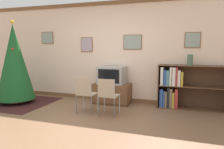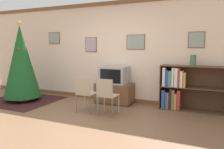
{
  "view_description": "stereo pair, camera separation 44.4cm",
  "coord_description": "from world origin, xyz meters",
  "px_view_note": "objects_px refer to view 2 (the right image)",
  "views": [
    {
      "loc": [
        1.96,
        -3.45,
        1.49
      ],
      "look_at": [
        0.36,
        1.21,
        0.86
      ],
      "focal_mm": 35.0,
      "sensor_mm": 36.0,
      "label": 1
    },
    {
      "loc": [
        2.37,
        -3.28,
        1.49
      ],
      "look_at": [
        0.36,
        1.21,
        0.86
      ],
      "focal_mm": 35.0,
      "sensor_mm": 36.0,
      "label": 2
    }
  ],
  "objects_px": {
    "tv_console": "(114,93)",
    "vase": "(193,60)",
    "christmas_tree": "(21,62)",
    "folding_chair_left": "(85,92)",
    "television": "(114,75)",
    "folding_chair_right": "(106,94)",
    "bookshelf": "(183,88)"
  },
  "relations": [
    {
      "from": "christmas_tree",
      "to": "tv_console",
      "type": "relative_size",
      "value": 2.26
    },
    {
      "from": "television",
      "to": "folding_chair_right",
      "type": "distance_m",
      "value": 1.11
    },
    {
      "from": "television",
      "to": "folding_chair_right",
      "type": "relative_size",
      "value": 0.83
    },
    {
      "from": "vase",
      "to": "tv_console",
      "type": "bearing_deg",
      "value": -177.89
    },
    {
      "from": "tv_console",
      "to": "bookshelf",
      "type": "xyz_separation_m",
      "value": [
        1.72,
        0.1,
        0.26
      ]
    },
    {
      "from": "folding_chair_left",
      "to": "bookshelf",
      "type": "height_order",
      "value": "bookshelf"
    },
    {
      "from": "christmas_tree",
      "to": "folding_chair_left",
      "type": "relative_size",
      "value": 2.64
    },
    {
      "from": "television",
      "to": "folding_chair_left",
      "type": "height_order",
      "value": "television"
    },
    {
      "from": "bookshelf",
      "to": "vase",
      "type": "bearing_deg",
      "value": -8.3
    },
    {
      "from": "christmas_tree",
      "to": "vase",
      "type": "relative_size",
      "value": 8.46
    },
    {
      "from": "tv_console",
      "to": "television",
      "type": "distance_m",
      "value": 0.49
    },
    {
      "from": "television",
      "to": "tv_console",
      "type": "bearing_deg",
      "value": 90.0
    },
    {
      "from": "folding_chair_right",
      "to": "christmas_tree",
      "type": "bearing_deg",
      "value": 174.16
    },
    {
      "from": "tv_console",
      "to": "folding_chair_right",
      "type": "xyz_separation_m",
      "value": [
        0.26,
        -1.05,
        0.2
      ]
    },
    {
      "from": "bookshelf",
      "to": "television",
      "type": "bearing_deg",
      "value": -176.64
    },
    {
      "from": "folding_chair_right",
      "to": "vase",
      "type": "height_order",
      "value": "vase"
    },
    {
      "from": "tv_console",
      "to": "vase",
      "type": "relative_size",
      "value": 3.74
    },
    {
      "from": "tv_console",
      "to": "bookshelf",
      "type": "relative_size",
      "value": 0.58
    },
    {
      "from": "television",
      "to": "folding_chair_left",
      "type": "relative_size",
      "value": 0.83
    },
    {
      "from": "folding_chair_right",
      "to": "bookshelf",
      "type": "bearing_deg",
      "value": 38.21
    },
    {
      "from": "bookshelf",
      "to": "christmas_tree",
      "type": "bearing_deg",
      "value": -168.25
    },
    {
      "from": "television",
      "to": "christmas_tree",
      "type": "bearing_deg",
      "value": -162.63
    },
    {
      "from": "tv_console",
      "to": "folding_chair_right",
      "type": "height_order",
      "value": "folding_chair_right"
    },
    {
      "from": "folding_chair_left",
      "to": "folding_chair_right",
      "type": "distance_m",
      "value": 0.53
    },
    {
      "from": "vase",
      "to": "folding_chair_left",
      "type": "bearing_deg",
      "value": -152.83
    },
    {
      "from": "folding_chair_left",
      "to": "folding_chair_right",
      "type": "height_order",
      "value": "same"
    },
    {
      "from": "folding_chair_left",
      "to": "bookshelf",
      "type": "bearing_deg",
      "value": 29.99
    },
    {
      "from": "christmas_tree",
      "to": "tv_console",
      "type": "xyz_separation_m",
      "value": [
        2.45,
        0.77,
        -0.82
      ]
    },
    {
      "from": "television",
      "to": "bookshelf",
      "type": "xyz_separation_m",
      "value": [
        1.72,
        0.1,
        -0.23
      ]
    },
    {
      "from": "christmas_tree",
      "to": "television",
      "type": "bearing_deg",
      "value": 17.37
    },
    {
      "from": "tv_console",
      "to": "bookshelf",
      "type": "bearing_deg",
      "value": 3.27
    },
    {
      "from": "folding_chair_right",
      "to": "bookshelf",
      "type": "distance_m",
      "value": 1.85
    }
  ]
}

